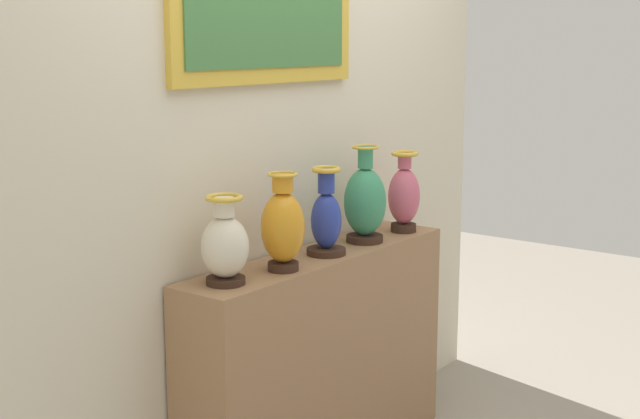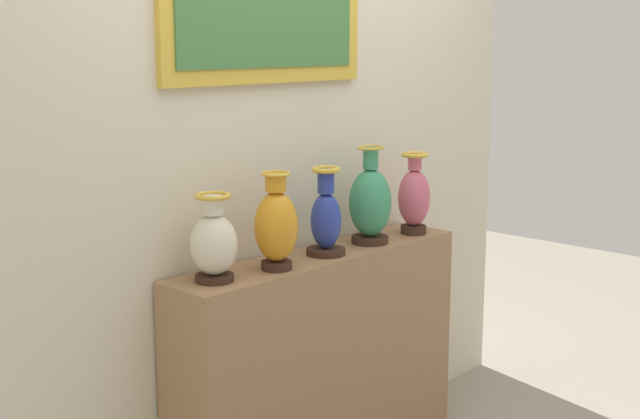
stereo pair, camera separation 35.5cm
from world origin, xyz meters
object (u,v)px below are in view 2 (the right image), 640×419
at_px(vase_ivory, 214,243).
at_px(vase_cobalt, 326,218).
at_px(vase_amber, 276,225).
at_px(vase_jade, 370,203).
at_px(vase_rose, 414,197).

xyz_separation_m(vase_ivory, vase_cobalt, (0.57, -0.02, 0.01)).
distance_m(vase_amber, vase_jade, 0.58).
relative_size(vase_ivory, vase_cobalt, 0.90).
relative_size(vase_ivory, vase_amber, 0.86).
bearing_deg(vase_ivory, vase_cobalt, -1.98).
relative_size(vase_ivory, vase_rose, 0.88).
bearing_deg(vase_jade, vase_ivory, 178.97).
bearing_deg(vase_rose, vase_ivory, 178.06).
bearing_deg(vase_cobalt, vase_rose, -1.90).
bearing_deg(vase_cobalt, vase_ivory, 178.02).
relative_size(vase_amber, vase_cobalt, 1.04).
height_order(vase_amber, vase_jade, vase_jade).
bearing_deg(vase_jade, vase_amber, -177.32).
bearing_deg(vase_jade, vase_rose, -4.71).
bearing_deg(vase_jade, vase_cobalt, -179.12).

